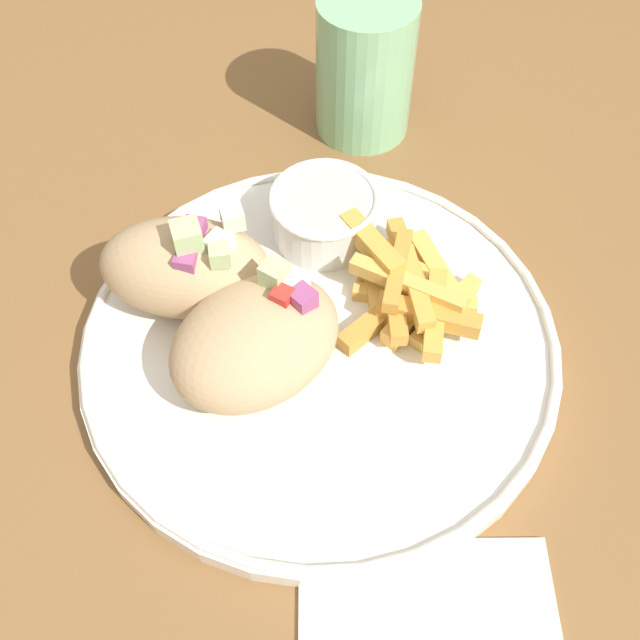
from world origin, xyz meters
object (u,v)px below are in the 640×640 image
(pita_sandwich_near, at_px, (256,340))
(sauce_ramekin, at_px, (324,212))
(plate, at_px, (320,342))
(pita_sandwich_far, at_px, (186,267))
(water_glass, at_px, (365,74))
(fries_pile, at_px, (409,288))

(pita_sandwich_near, bearing_deg, sauce_ramekin, 30.39)
(plate, bearing_deg, sauce_ramekin, 68.27)
(plate, bearing_deg, pita_sandwich_far, 139.60)
(plate, xyz_separation_m, water_glass, (0.11, 0.20, 0.04))
(fries_pile, bearing_deg, plate, -171.89)
(fries_pile, height_order, water_glass, water_glass)
(sauce_ramekin, bearing_deg, water_glass, 56.77)
(fries_pile, bearing_deg, water_glass, 77.12)
(fries_pile, distance_m, sauce_ramekin, 0.08)
(pita_sandwich_near, xyz_separation_m, water_glass, (0.15, 0.20, 0.01))
(pita_sandwich_near, xyz_separation_m, pita_sandwich_far, (-0.03, 0.06, 0.00))
(pita_sandwich_near, xyz_separation_m, fries_pile, (0.11, 0.02, -0.02))
(plate, bearing_deg, pita_sandwich_near, -170.69)
(plate, height_order, sauce_ramekin, sauce_ramekin)
(sauce_ramekin, xyz_separation_m, water_glass, (0.07, 0.11, 0.02))
(fries_pile, bearing_deg, pita_sandwich_near, -171.41)
(plate, xyz_separation_m, sauce_ramekin, (0.03, 0.08, 0.02))
(pita_sandwich_far, bearing_deg, sauce_ramekin, 38.75)
(pita_sandwich_far, bearing_deg, pita_sandwich_near, -44.05)
(plate, height_order, fries_pile, fries_pile)
(pita_sandwich_far, height_order, fries_pile, pita_sandwich_far)
(water_glass, bearing_deg, plate, -118.62)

